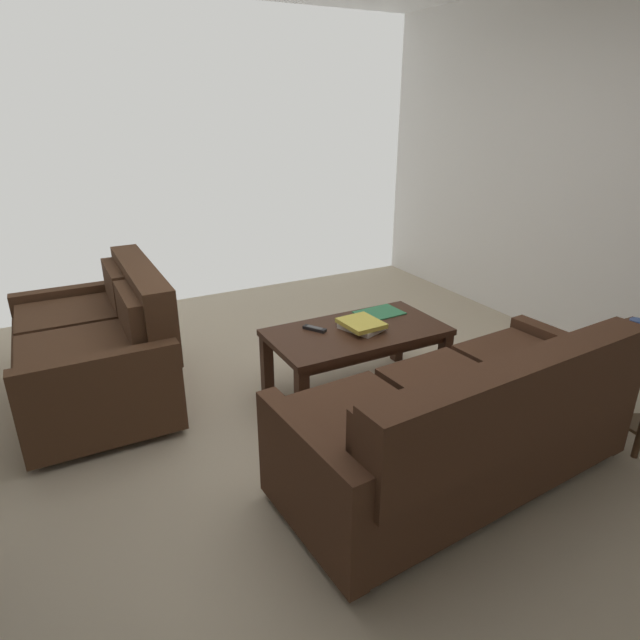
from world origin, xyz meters
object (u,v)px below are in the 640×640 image
book_stack (361,325)px  loveseat_near (100,347)px  coffee_table (357,339)px  loose_magazine (379,313)px  sofa_main (466,423)px  coffee_mug (636,328)px  tv_remote (315,329)px

book_stack → loveseat_near: bearing=-25.1°
coffee_table → loose_magazine: 0.35m
sofa_main → coffee_mug: bearing=177.3°
coffee_mug → tv_remote: coffee_mug is taller
tv_remote → coffee_mug: bearing=138.2°
coffee_mug → loveseat_near: bearing=-34.7°
loveseat_near → tv_remote: (-1.26, 0.59, 0.10)m
loveseat_near → tv_remote: loveseat_near is taller
sofa_main → loose_magazine: sofa_main is taller
coffee_mug → tv_remote: 1.88m
book_stack → coffee_table: bearing=-25.2°
loose_magazine → sofa_main: bearing=-17.2°
loveseat_near → loose_magazine: 1.89m
coffee_table → book_stack: book_stack is taller
sofa_main → coffee_mug: 1.20m
tv_remote → loose_magazine: 0.55m
book_stack → loose_magazine: book_stack is taller
coffee_table → loose_magazine: size_ratio=3.67×
sofa_main → tv_remote: sofa_main is taller
sofa_main → loose_magazine: (-0.32, -1.24, 0.10)m
book_stack → loose_magazine: 0.33m
loveseat_near → coffee_table: bearing=154.9°
coffee_table → loose_magazine: (-0.29, -0.17, 0.07)m
coffee_table → coffee_mug: coffee_mug is taller
tv_remote → loose_magazine: (-0.54, -0.05, -0.01)m
loveseat_near → loose_magazine: (-1.81, 0.54, 0.09)m
book_stack → tv_remote: 0.31m
loveseat_near → coffee_table: loveseat_near is taller
book_stack → tv_remote: (0.28, -0.13, -0.02)m
coffee_table → coffee_mug: (-1.14, 1.13, 0.27)m
sofa_main → loveseat_near: bearing=-50.0°
coffee_mug → book_stack: (1.11, -1.11, -0.17)m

